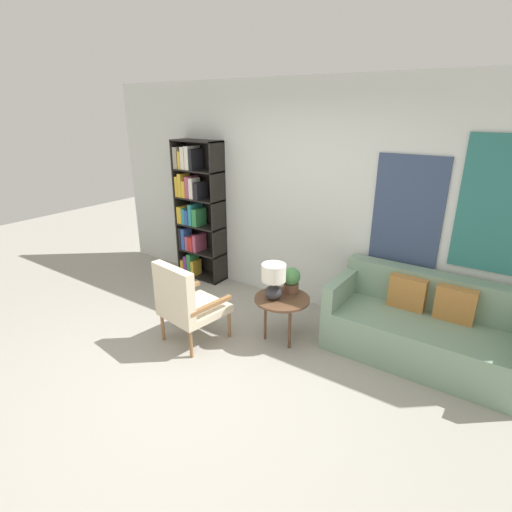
# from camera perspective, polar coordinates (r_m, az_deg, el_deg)

# --- Properties ---
(ground_plane) EXTENTS (14.00, 14.00, 0.00)m
(ground_plane) POSITION_cam_1_polar(r_m,az_deg,el_deg) (3.89, -8.11, -17.27)
(ground_plane) COLOR #9E998E
(wall_back) EXTENTS (6.40, 0.08, 2.70)m
(wall_back) POSITION_cam_1_polar(r_m,az_deg,el_deg) (4.84, 8.14, 8.13)
(wall_back) COLOR silver
(wall_back) RESTS_ON ground_plane
(bookshelf) EXTENTS (0.71, 0.30, 1.97)m
(bookshelf) POSITION_cam_1_polar(r_m,az_deg,el_deg) (5.76, -8.69, 6.50)
(bookshelf) COLOR black
(bookshelf) RESTS_ON ground_plane
(armchair) EXTENTS (0.64, 0.68, 0.91)m
(armchair) POSITION_cam_1_polar(r_m,az_deg,el_deg) (4.20, -10.09, -6.37)
(armchair) COLOR olive
(armchair) RESTS_ON ground_plane
(couch) EXTENTS (1.81, 0.83, 0.81)m
(couch) POSITION_cam_1_polar(r_m,az_deg,el_deg) (4.35, 22.81, -9.49)
(couch) COLOR gray
(couch) RESTS_ON ground_plane
(side_table) EXTENTS (0.58, 0.58, 0.50)m
(side_table) POSITION_cam_1_polar(r_m,az_deg,el_deg) (4.22, 3.74, -6.55)
(side_table) COLOR brown
(side_table) RESTS_ON ground_plane
(table_lamp) EXTENTS (0.25, 0.25, 0.39)m
(table_lamp) POSITION_cam_1_polar(r_m,az_deg,el_deg) (4.08, 2.53, -3.25)
(table_lamp) COLOR #2D2D33
(table_lamp) RESTS_ON side_table
(potted_plant) EXTENTS (0.19, 0.19, 0.28)m
(potted_plant) POSITION_cam_1_polar(r_m,az_deg,el_deg) (4.27, 5.06, -3.38)
(potted_plant) COLOR brown
(potted_plant) RESTS_ON side_table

